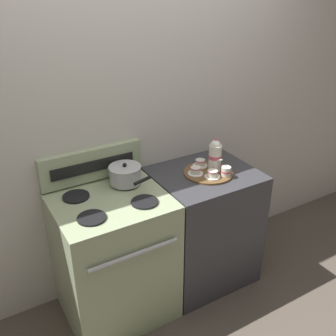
{
  "coord_description": "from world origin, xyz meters",
  "views": [
    {
      "loc": [
        -1.09,
        -1.95,
        2.15
      ],
      "look_at": [
        0.09,
        0.06,
        0.98
      ],
      "focal_mm": 42.0,
      "sensor_mm": 36.0,
      "label": 1
    }
  ],
  "objects_px": {
    "saucepan": "(125,174)",
    "teacup_right": "(200,163)",
    "teacup_left": "(195,170)",
    "teacup_front": "(212,174)",
    "creamer_jug": "(226,171)",
    "stove": "(114,257)",
    "teapot": "(215,155)",
    "serving_tray": "(208,173)"
  },
  "relations": [
    {
      "from": "teacup_right",
      "to": "creamer_jug",
      "type": "xyz_separation_m",
      "value": [
        0.07,
        -0.21,
        0.01
      ]
    },
    {
      "from": "teapot",
      "to": "creamer_jug",
      "type": "distance_m",
      "value": 0.14
    },
    {
      "from": "stove",
      "to": "teacup_front",
      "type": "bearing_deg",
      "value": -7.94
    },
    {
      "from": "saucepan",
      "to": "teapot",
      "type": "distance_m",
      "value": 0.63
    },
    {
      "from": "teacup_right",
      "to": "teacup_left",
      "type": "bearing_deg",
      "value": -140.68
    },
    {
      "from": "serving_tray",
      "to": "teacup_front",
      "type": "distance_m",
      "value": 0.09
    },
    {
      "from": "teacup_left",
      "to": "teacup_front",
      "type": "bearing_deg",
      "value": -55.21
    },
    {
      "from": "teapot",
      "to": "teacup_front",
      "type": "xyz_separation_m",
      "value": [
        -0.08,
        -0.08,
        -0.09
      ]
    },
    {
      "from": "creamer_jug",
      "to": "serving_tray",
      "type": "bearing_deg",
      "value": 122.76
    },
    {
      "from": "saucepan",
      "to": "creamer_jug",
      "type": "distance_m",
      "value": 0.68
    },
    {
      "from": "teacup_right",
      "to": "stove",
      "type": "bearing_deg",
      "value": -173.53
    },
    {
      "from": "teacup_front",
      "to": "teapot",
      "type": "bearing_deg",
      "value": 46.5
    },
    {
      "from": "serving_tray",
      "to": "teapot",
      "type": "height_order",
      "value": "teapot"
    },
    {
      "from": "serving_tray",
      "to": "teacup_left",
      "type": "xyz_separation_m",
      "value": [
        -0.09,
        0.02,
        0.03
      ]
    },
    {
      "from": "teapot",
      "to": "creamer_jug",
      "type": "xyz_separation_m",
      "value": [
        0.02,
        -0.11,
        -0.08
      ]
    },
    {
      "from": "stove",
      "to": "teacup_left",
      "type": "distance_m",
      "value": 0.79
    },
    {
      "from": "teacup_right",
      "to": "teacup_front",
      "type": "distance_m",
      "value": 0.18
    },
    {
      "from": "stove",
      "to": "saucepan",
      "type": "distance_m",
      "value": 0.56
    },
    {
      "from": "teacup_right",
      "to": "teacup_front",
      "type": "bearing_deg",
      "value": -97.86
    },
    {
      "from": "saucepan",
      "to": "teacup_front",
      "type": "xyz_separation_m",
      "value": [
        0.53,
        -0.23,
        -0.03
      ]
    },
    {
      "from": "saucepan",
      "to": "creamer_jug",
      "type": "relative_size",
      "value": 4.41
    },
    {
      "from": "saucepan",
      "to": "teacup_right",
      "type": "distance_m",
      "value": 0.56
    },
    {
      "from": "stove",
      "to": "teacup_right",
      "type": "bearing_deg",
      "value": 6.47
    },
    {
      "from": "saucepan",
      "to": "teacup_right",
      "type": "height_order",
      "value": "saucepan"
    },
    {
      "from": "creamer_jug",
      "to": "teapot",
      "type": "bearing_deg",
      "value": 98.7
    },
    {
      "from": "teacup_front",
      "to": "teacup_left",
      "type": "bearing_deg",
      "value": 124.79
    },
    {
      "from": "saucepan",
      "to": "teacup_front",
      "type": "distance_m",
      "value": 0.58
    },
    {
      "from": "serving_tray",
      "to": "teacup_front",
      "type": "relative_size",
      "value": 3.23
    },
    {
      "from": "saucepan",
      "to": "teacup_front",
      "type": "bearing_deg",
      "value": -23.62
    },
    {
      "from": "teacup_left",
      "to": "teacup_right",
      "type": "bearing_deg",
      "value": 39.32
    },
    {
      "from": "saucepan",
      "to": "creamer_jug",
      "type": "height_order",
      "value": "saucepan"
    },
    {
      "from": "saucepan",
      "to": "stove",
      "type": "bearing_deg",
      "value": -141.45
    },
    {
      "from": "teacup_left",
      "to": "teacup_front",
      "type": "height_order",
      "value": "same"
    },
    {
      "from": "saucepan",
      "to": "teacup_left",
      "type": "height_order",
      "value": "saucepan"
    },
    {
      "from": "serving_tray",
      "to": "teacup_left",
      "type": "relative_size",
      "value": 3.23
    },
    {
      "from": "teacup_left",
      "to": "creamer_jug",
      "type": "xyz_separation_m",
      "value": [
        0.16,
        -0.13,
        0.01
      ]
    },
    {
      "from": "stove",
      "to": "creamer_jug",
      "type": "relative_size",
      "value": 13.6
    },
    {
      "from": "saucepan",
      "to": "teacup_right",
      "type": "relative_size",
      "value": 2.77
    },
    {
      "from": "saucepan",
      "to": "creamer_jug",
      "type": "xyz_separation_m",
      "value": [
        0.62,
        -0.26,
        -0.02
      ]
    },
    {
      "from": "serving_tray",
      "to": "creamer_jug",
      "type": "relative_size",
      "value": 5.14
    },
    {
      "from": "teapot",
      "to": "creamer_jug",
      "type": "bearing_deg",
      "value": -81.3
    },
    {
      "from": "teacup_right",
      "to": "teacup_front",
      "type": "height_order",
      "value": "same"
    }
  ]
}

